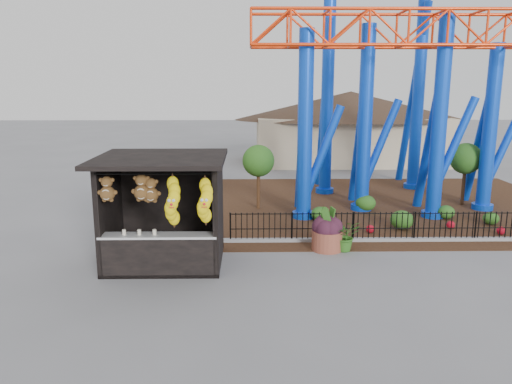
{
  "coord_description": "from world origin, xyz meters",
  "views": [
    {
      "loc": [
        -0.62,
        -12.53,
        5.03
      ],
      "look_at": [
        -0.39,
        1.5,
        2.0
      ],
      "focal_mm": 35.0,
      "sensor_mm": 36.0,
      "label": 1
    }
  ],
  "objects_px": {
    "prize_booth": "(163,214)",
    "potted_plant": "(345,235)",
    "roller_coaster": "(390,49)",
    "terracotta_planter": "(327,240)"
  },
  "relations": [
    {
      "from": "prize_booth",
      "to": "roller_coaster",
      "type": "xyz_separation_m",
      "value": [
        8.1,
        7.3,
        4.93
      ]
    },
    {
      "from": "roller_coaster",
      "to": "potted_plant",
      "type": "distance_m",
      "value": 8.96
    },
    {
      "from": "roller_coaster",
      "to": "terracotta_planter",
      "type": "xyz_separation_m",
      "value": [
        -3.3,
        -6.04,
        -6.13
      ]
    },
    {
      "from": "prize_booth",
      "to": "terracotta_planter",
      "type": "xyz_separation_m",
      "value": [
        4.79,
        1.26,
        -1.21
      ]
    },
    {
      "from": "terracotta_planter",
      "to": "potted_plant",
      "type": "bearing_deg",
      "value": -5.93
    },
    {
      "from": "prize_booth",
      "to": "potted_plant",
      "type": "bearing_deg",
      "value": 12.75
    },
    {
      "from": "potted_plant",
      "to": "roller_coaster",
      "type": "bearing_deg",
      "value": 54.96
    },
    {
      "from": "prize_booth",
      "to": "roller_coaster",
      "type": "bearing_deg",
      "value": 42.05
    },
    {
      "from": "terracotta_planter",
      "to": "potted_plant",
      "type": "xyz_separation_m",
      "value": [
        0.54,
        -0.06,
        0.17
      ]
    },
    {
      "from": "roller_coaster",
      "to": "terracotta_planter",
      "type": "height_order",
      "value": "roller_coaster"
    }
  ]
}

